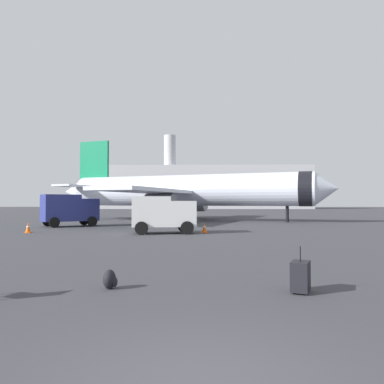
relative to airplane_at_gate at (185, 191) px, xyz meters
The scene contains 8 objects.
airplane_at_gate is the anchor object (origin of this frame).
service_truck 15.83m from the airplane_at_gate, 130.07° to the right, with size 5.18×4.60×2.90m.
cargo_van 19.83m from the airplane_at_gate, 92.19° to the right, with size 4.66×2.91×2.60m.
safety_cone_near 22.20m from the airplane_at_gate, 118.60° to the right, with size 0.44×0.44×0.76m.
safety_cone_mid 19.45m from the airplane_at_gate, 83.45° to the right, with size 0.44×0.44×0.76m.
rolling_suitcase 37.28m from the airplane_at_gate, 83.32° to the right, with size 0.62×0.75×1.10m.
traveller_backpack 36.79m from the airplane_at_gate, 90.53° to the right, with size 0.36×0.40×0.48m.
terminal_building 94.75m from the airplane_at_gate, 88.49° to the left, with size 78.90×16.66×27.73m.
Camera 1 is at (0.02, -4.34, 2.14)m, focal length 35.03 mm.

